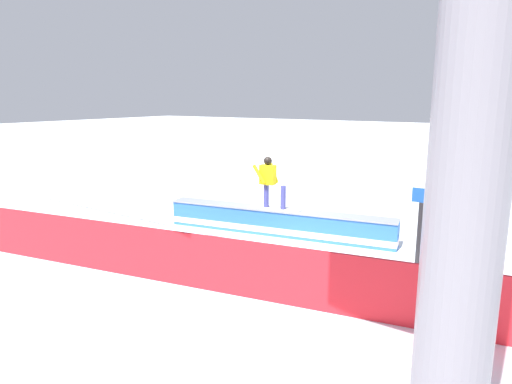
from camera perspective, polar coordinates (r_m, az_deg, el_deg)
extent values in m
plane|color=white|center=(12.41, 2.68, -5.29)|extent=(120.00, 120.00, 0.00)
cube|color=blue|center=(12.32, 2.69, -3.80)|extent=(6.25, 1.47, 0.67)
cube|color=white|center=(12.37, 2.68, -4.55)|extent=(6.26, 1.48, 0.16)
cube|color=#8F96A0|center=(12.23, 2.71, -2.19)|extent=(6.26, 1.53, 0.04)
cube|color=silver|center=(12.26, 2.31, -2.03)|extent=(1.44, 0.40, 0.01)
cylinder|color=#414695|center=(12.29, 1.28, -0.45)|extent=(0.15, 0.15, 0.63)
cylinder|color=#414695|center=(12.08, 3.39, -0.68)|extent=(0.15, 0.15, 0.63)
cube|color=yellow|center=(12.17, 1.47, 2.17)|extent=(0.42, 0.27, 0.52)
sphere|color=black|center=(12.11, 1.48, 3.89)|extent=(0.22, 0.22, 0.22)
cylinder|color=yellow|center=(12.10, 0.36, 2.24)|extent=(0.39, 0.12, 0.51)
cylinder|color=yellow|center=(12.26, 2.23, 2.36)|extent=(0.28, 0.11, 0.55)
cube|color=red|center=(9.18, -9.83, -8.09)|extent=(13.81, 2.24, 1.08)
cylinder|color=#262628|center=(10.35, 19.60, -5.20)|extent=(0.10, 0.10, 1.47)
cube|color=blue|center=(10.14, 19.94, -0.41)|extent=(0.40, 0.04, 0.30)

